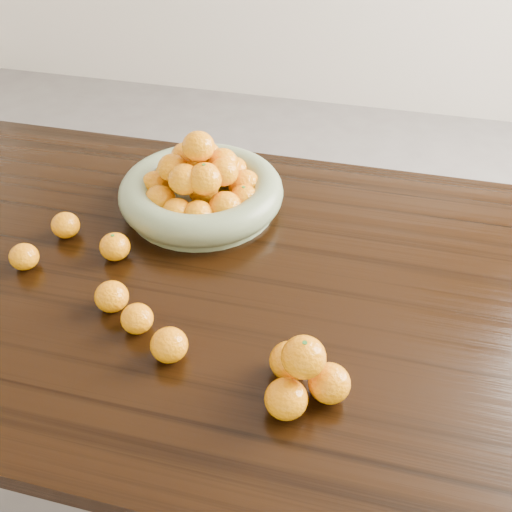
% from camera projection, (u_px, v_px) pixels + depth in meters
% --- Properties ---
extents(ground, '(5.00, 5.00, 0.00)m').
position_uv_depth(ground, '(272.00, 478.00, 1.62)').
color(ground, '#64605E').
rests_on(ground, ground).
extents(dining_table, '(2.00, 1.00, 0.75)m').
position_uv_depth(dining_table, '(278.00, 315.00, 1.20)').
color(dining_table, black).
rests_on(dining_table, ground).
extents(fruit_bowl, '(0.38, 0.38, 0.19)m').
position_uv_depth(fruit_bowl, '(202.00, 188.00, 1.31)').
color(fruit_bowl, '#717D5B').
rests_on(fruit_bowl, dining_table).
extents(orange_pyramid, '(0.14, 0.14, 0.12)m').
position_uv_depth(orange_pyramid, '(302.00, 374.00, 0.91)').
color(orange_pyramid, orange).
rests_on(orange_pyramid, dining_table).
extents(loose_orange_0, '(0.06, 0.06, 0.06)m').
position_uv_depth(loose_orange_0, '(115.00, 247.00, 1.18)').
color(loose_orange_0, orange).
rests_on(loose_orange_0, dining_table).
extents(loose_orange_1, '(0.06, 0.06, 0.06)m').
position_uv_depth(loose_orange_1, '(137.00, 319.00, 1.03)').
color(loose_orange_1, orange).
rests_on(loose_orange_1, dining_table).
extents(loose_orange_2, '(0.07, 0.07, 0.06)m').
position_uv_depth(loose_orange_2, '(169.00, 345.00, 0.98)').
color(loose_orange_2, orange).
rests_on(loose_orange_2, dining_table).
extents(loose_orange_3, '(0.06, 0.06, 0.06)m').
position_uv_depth(loose_orange_3, '(66.00, 225.00, 1.24)').
color(loose_orange_3, orange).
rests_on(loose_orange_3, dining_table).
extents(loose_orange_4, '(0.06, 0.06, 0.05)m').
position_uv_depth(loose_orange_4, '(24.00, 257.00, 1.16)').
color(loose_orange_4, orange).
rests_on(loose_orange_4, dining_table).
extents(loose_orange_5, '(0.06, 0.06, 0.06)m').
position_uv_depth(loose_orange_5, '(112.00, 297.00, 1.07)').
color(loose_orange_5, orange).
rests_on(loose_orange_5, dining_table).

